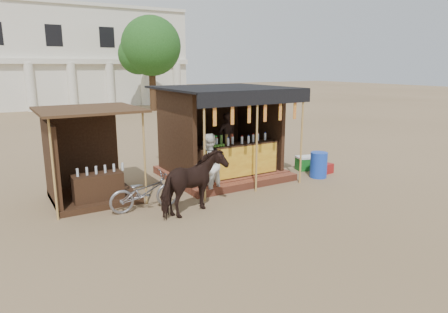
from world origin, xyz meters
TOP-DOWN VIEW (x-y plane):
  - ground at (0.00, 0.00)m, footprint 120.00×120.00m
  - main_stall at (1.02, 3.36)m, footprint 3.60×3.61m
  - secondary_stall at (-3.17, 3.24)m, footprint 2.40×2.40m
  - cow at (-1.22, 0.94)m, footprint 1.90×1.34m
  - motorbike at (-2.12, 1.76)m, footprint 1.75×0.67m
  - bystander at (-0.25, 2.00)m, footprint 0.98×0.87m
  - blue_barrel at (3.50, 1.72)m, footprint 0.59×0.59m
  - red_crate at (4.05, 2.00)m, footprint 0.48×0.48m
  - cooler at (3.80, 2.60)m, footprint 0.73×0.60m
  - background_building at (-2.00, 29.94)m, footprint 26.00×7.45m
  - tree at (5.81, 22.14)m, footprint 4.50×4.40m

SIDE VIEW (x-z plane):
  - ground at x=0.00m, z-range 0.00..0.00m
  - red_crate at x=4.05m, z-range 0.00..0.31m
  - cooler at x=3.80m, z-range 0.00..0.46m
  - blue_barrel at x=3.50m, z-range 0.00..0.79m
  - motorbike at x=-2.12m, z-range 0.00..0.90m
  - cow at x=-1.22m, z-range 0.00..1.46m
  - bystander at x=-0.25m, z-range 0.00..1.66m
  - secondary_stall at x=-3.17m, z-range -0.34..2.04m
  - main_stall at x=1.02m, z-range -0.36..2.42m
  - background_building at x=-2.00m, z-range -0.11..8.07m
  - tree at x=5.81m, z-range 1.13..8.13m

